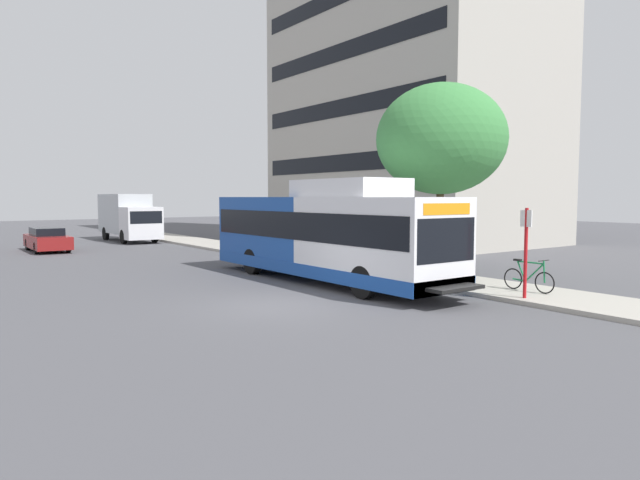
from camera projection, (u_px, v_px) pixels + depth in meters
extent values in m
plane|color=#4C4C51|center=(173.00, 274.00, 22.27)|extent=(120.00, 120.00, 0.00)
cube|color=#A8A399|center=(343.00, 265.00, 24.76)|extent=(3.00, 56.00, 0.14)
cube|color=white|center=(377.00, 240.00, 18.00)|extent=(2.54, 5.80, 2.73)
cube|color=#19479E|center=(280.00, 231.00, 22.67)|extent=(2.54, 5.80, 2.73)
cube|color=#19479E|center=(323.00, 266.00, 20.42)|extent=(2.57, 11.60, 0.44)
cube|color=black|center=(323.00, 225.00, 20.31)|extent=(2.58, 11.25, 0.96)
cube|color=black|center=(446.00, 240.00, 15.68)|extent=(2.34, 0.10, 1.24)
cube|color=orange|center=(446.00, 209.00, 15.61)|extent=(1.90, 0.08, 0.32)
cube|color=white|center=(348.00, 188.00, 19.04)|extent=(2.16, 4.06, 0.60)
cube|color=black|center=(456.00, 288.00, 15.47)|extent=(1.78, 0.60, 0.10)
cylinder|color=black|center=(364.00, 282.00, 16.86)|extent=(0.30, 1.00, 1.00)
cylinder|color=black|center=(417.00, 276.00, 18.19)|extent=(0.30, 1.00, 1.00)
cylinder|color=black|center=(252.00, 261.00, 22.33)|extent=(0.30, 1.00, 1.00)
cylinder|color=black|center=(300.00, 258.00, 23.66)|extent=(0.30, 1.00, 1.00)
cylinder|color=red|center=(526.00, 253.00, 16.16)|extent=(0.10, 0.10, 2.60)
cube|color=white|center=(526.00, 218.00, 16.07)|extent=(0.04, 0.36, 0.48)
torus|color=black|center=(545.00, 283.00, 16.95)|extent=(0.04, 0.66, 0.66)
torus|color=black|center=(513.00, 279.00, 17.83)|extent=(0.04, 0.66, 0.66)
cylinder|color=#19723F|center=(534.00, 273.00, 17.21)|extent=(0.05, 0.64, 0.64)
cylinder|color=#19723F|center=(522.00, 271.00, 17.57)|extent=(0.05, 0.34, 0.62)
cylinder|color=#19723F|center=(530.00, 263.00, 17.31)|extent=(0.05, 0.90, 0.05)
cylinder|color=#19723F|center=(519.00, 280.00, 17.65)|extent=(0.05, 0.45, 0.08)
cylinder|color=#19723F|center=(544.00, 272.00, 16.94)|extent=(0.05, 0.10, 0.67)
cylinder|color=black|center=(544.00, 261.00, 16.93)|extent=(0.52, 0.03, 0.03)
cube|color=black|center=(518.00, 260.00, 17.66)|extent=(0.12, 0.24, 0.06)
cylinder|color=#4C3823|center=(440.00, 231.00, 21.03)|extent=(0.28, 0.28, 3.25)
ellipsoid|color=#3D8442|center=(441.00, 139.00, 20.77)|extent=(4.79, 4.79, 4.07)
cube|color=maroon|center=(48.00, 242.00, 31.64)|extent=(1.80, 4.50, 0.70)
cube|color=black|center=(47.00, 233.00, 31.68)|extent=(1.48, 2.34, 0.56)
cylinder|color=black|center=(36.00, 248.00, 30.10)|extent=(0.20, 0.64, 0.64)
cylinder|color=black|center=(68.00, 247.00, 31.04)|extent=(0.20, 0.64, 0.64)
cylinder|color=black|center=(28.00, 245.00, 32.27)|extent=(0.20, 0.64, 0.64)
cylinder|color=black|center=(58.00, 243.00, 33.21)|extent=(0.20, 0.64, 0.64)
cube|color=silver|center=(141.00, 223.00, 36.84)|extent=(2.30, 2.00, 2.10)
cube|color=#B2B7BC|center=(125.00, 213.00, 39.62)|extent=(2.30, 5.00, 2.70)
cube|color=black|center=(146.00, 217.00, 36.03)|extent=(2.07, 0.08, 0.80)
cylinder|color=black|center=(124.00, 237.00, 36.66)|extent=(0.26, 0.92, 0.92)
cylinder|color=black|center=(155.00, 236.00, 37.87)|extent=(0.26, 0.92, 0.92)
cylinder|color=black|center=(106.00, 234.00, 39.99)|extent=(0.26, 0.92, 0.92)
cylinder|color=black|center=(135.00, 232.00, 41.20)|extent=(0.26, 0.92, 0.92)
cube|color=#ADA89E|center=(409.00, 12.00, 38.51)|extent=(11.57, 18.52, 31.35)
cube|color=black|center=(407.00, 216.00, 39.57)|extent=(11.63, 17.04, 1.10)
cube|color=black|center=(407.00, 166.00, 39.31)|extent=(11.63, 17.04, 1.10)
cube|color=black|center=(408.00, 115.00, 39.04)|extent=(11.63, 17.04, 1.10)
cube|color=black|center=(408.00, 64.00, 38.77)|extent=(11.63, 17.04, 1.10)
cube|color=black|center=(409.00, 12.00, 38.51)|extent=(11.63, 17.04, 1.10)
cylinder|color=#B7B7BC|center=(334.00, 190.00, 52.88)|extent=(1.10, 1.10, 7.42)
cylinder|color=#B7B7BC|center=(334.00, 110.00, 52.31)|extent=(0.91, 0.91, 7.42)
cylinder|color=#B7B7BC|center=(334.00, 28.00, 51.75)|extent=(0.72, 0.72, 7.42)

